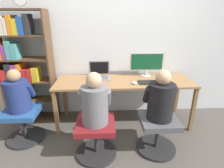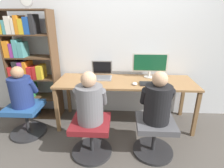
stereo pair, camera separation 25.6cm
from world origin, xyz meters
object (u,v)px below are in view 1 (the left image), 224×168
object	(u,v)px
office_chair_right	(96,136)
person_at_laptop	(95,102)
office_chair_side	(23,122)
person_near_shelf	(18,93)
person_at_monitor	(161,99)
office_chair_left	(157,131)
laptop	(99,75)
bookshelf	(21,70)
keyboard	(152,82)
desktop_monitor	(147,63)

from	to	relation	value
office_chair_right	person_at_laptop	size ratio (longest dim) A/B	0.83
office_chair_side	person_near_shelf	xyz separation A→B (m)	(-0.00, 0.00, 0.45)
person_at_monitor	office_chair_left	bearing A→B (deg)	-90.00
laptop	person_at_monitor	world-z (taller)	person_at_monitor
person_at_monitor	person_near_shelf	world-z (taller)	person_at_monitor
office_chair_right	bookshelf	world-z (taller)	bookshelf
laptop	keyboard	bearing A→B (deg)	-19.32
desktop_monitor	laptop	xyz separation A→B (m)	(-0.78, -0.06, -0.17)
office_chair_left	person_near_shelf	xyz separation A→B (m)	(-1.84, 0.30, 0.45)
desktop_monitor	person_at_laptop	distance (m)	1.26
desktop_monitor	laptop	distance (m)	0.80
office_chair_side	person_near_shelf	size ratio (longest dim) A/B	0.90
laptop	office_chair_side	size ratio (longest dim) A/B	0.64
bookshelf	person_at_laptop	bearing A→B (deg)	-36.41
office_chair_left	person_at_laptop	world-z (taller)	person_at_laptop
keyboard	office_chair_side	distance (m)	1.95
person_at_laptop	office_chair_side	bearing A→B (deg)	161.31
person_at_laptop	office_chair_right	bearing A→B (deg)	-90.00
person_near_shelf	laptop	bearing A→B (deg)	25.49
desktop_monitor	office_chair_side	bearing A→B (deg)	-162.56
office_chair_side	bookshelf	bearing A→B (deg)	105.61
laptop	office_chair_side	xyz separation A→B (m)	(-1.08, -0.52, -0.53)
office_chair_left	person_near_shelf	size ratio (longest dim) A/B	0.90
desktop_monitor	person_near_shelf	distance (m)	1.96
desktop_monitor	office_chair_right	distance (m)	1.43
laptop	office_chair_side	bearing A→B (deg)	-154.32
person_at_laptop	bookshelf	size ratio (longest dim) A/B	0.35
office_chair_left	office_chair_side	distance (m)	1.86
person_at_monitor	person_near_shelf	bearing A→B (deg)	170.72
laptop	office_chair_left	world-z (taller)	laptop
laptop	office_chair_right	world-z (taller)	laptop
keyboard	office_chair_left	distance (m)	0.73
laptop	person_near_shelf	xyz separation A→B (m)	(-1.08, -0.51, -0.08)
desktop_monitor	person_near_shelf	size ratio (longest dim) A/B	0.99
desktop_monitor	laptop	world-z (taller)	desktop_monitor
person_at_monitor	bookshelf	bearing A→B (deg)	157.58
laptop	office_chair_right	distance (m)	1.02
laptop	person_at_laptop	xyz separation A→B (m)	(-0.04, -0.87, -0.06)
keyboard	person_at_monitor	size ratio (longest dim) A/B	0.62
desktop_monitor	person_at_monitor	size ratio (longest dim) A/B	0.91
office_chair_left	keyboard	bearing A→B (deg)	86.44
laptop	desktop_monitor	bearing A→B (deg)	4.75
office_chair_right	person_at_laptop	bearing A→B (deg)	90.00
laptop	keyboard	size ratio (longest dim) A/B	0.85
bookshelf	office_chair_side	world-z (taller)	bookshelf
office_chair_left	laptop	bearing A→B (deg)	132.80
bookshelf	office_chair_side	distance (m)	0.83
laptop	office_chair_left	distance (m)	1.23
desktop_monitor	office_chair_side	size ratio (longest dim) A/B	1.10
person_at_laptop	office_chair_side	xyz separation A→B (m)	(-1.04, 0.35, -0.47)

